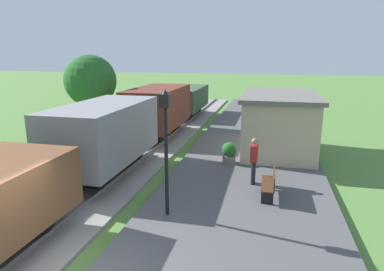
{
  "coord_description": "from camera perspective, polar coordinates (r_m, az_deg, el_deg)",
  "views": [
    {
      "loc": [
        3.91,
        -5.44,
        4.87
      ],
      "look_at": [
        0.8,
        7.87,
        1.53
      ],
      "focal_mm": 31.29,
      "sensor_mm": 36.0,
      "label": 1
    }
  ],
  "objects": [
    {
      "name": "freight_train",
      "position": [
        16.65,
        -9.43,
        2.06
      ],
      "size": [
        2.5,
        26.0,
        2.72
      ],
      "color": "brown",
      "rests_on": "rail_near"
    },
    {
      "name": "potted_planter",
      "position": [
        14.58,
        6.35,
        -2.88
      ],
      "size": [
        0.64,
        0.64,
        0.92
      ],
      "color": "slate",
      "rests_on": "platform_slab"
    },
    {
      "name": "station_hut",
      "position": [
        16.85,
        14.56,
        2.29
      ],
      "size": [
        3.5,
        5.8,
        2.78
      ],
      "color": "tan",
      "rests_on": "platform_slab"
    },
    {
      "name": "rail_near",
      "position": [
        9.1,
        -29.33,
        -19.16
      ],
      "size": [
        0.07,
        60.0,
        0.14
      ],
      "primitive_type": "cube",
      "color": "slate",
      "rests_on": "track_ballast"
    },
    {
      "name": "tree_trackside_far",
      "position": [
        20.43,
        -16.92,
        8.87
      ],
      "size": [
        2.98,
        2.98,
        4.85
      ],
      "color": "#4C3823",
      "rests_on": "ground"
    },
    {
      "name": "person_waiting",
      "position": [
        12.26,
        10.5,
        -3.99
      ],
      "size": [
        0.27,
        0.4,
        1.71
      ],
      "rotation": [
        0.0,
        0.0,
        3.07
      ],
      "color": "black",
      "rests_on": "platform_slab"
    },
    {
      "name": "bench_down_platform",
      "position": [
        21.36,
        13.33,
        2.16
      ],
      "size": [
        0.42,
        1.5,
        0.91
      ],
      "color": "#422819",
      "rests_on": "platform_slab"
    },
    {
      "name": "bench_near_hut",
      "position": [
        11.43,
        13.16,
        -7.91
      ],
      "size": [
        0.42,
        1.5,
        0.91
      ],
      "color": "#422819",
      "rests_on": "platform_slab"
    },
    {
      "name": "lamp_post_near",
      "position": [
        9.33,
        -4.51,
        0.89
      ],
      "size": [
        0.28,
        0.28,
        3.7
      ],
      "color": "black",
      "rests_on": "platform_slab"
    }
  ]
}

